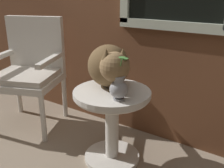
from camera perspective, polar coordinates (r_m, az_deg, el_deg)
name	(u,v)px	position (r m, az deg, el deg)	size (l,w,h in m)	color
ground_plane	(75,160)	(2.08, -7.96, -15.98)	(6.00, 6.00, 0.00)	gray
wicker_side_table	(112,113)	(1.89, 0.00, -6.26)	(0.54, 0.54, 0.55)	silver
wicker_chair	(30,68)	(2.51, -17.34, 3.37)	(0.70, 0.69, 0.98)	silver
cat	(110,66)	(1.84, -0.53, 3.95)	(0.54, 0.54, 0.32)	brown
pewter_vase_with_ivy	(119,86)	(1.65, 1.50, -0.54)	(0.12, 0.12, 0.29)	#99999E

